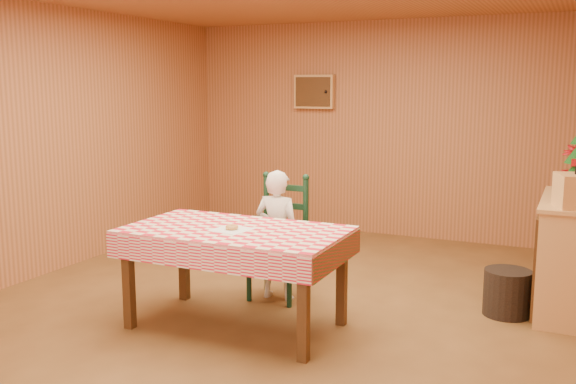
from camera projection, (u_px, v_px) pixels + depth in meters
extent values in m
plane|color=brown|center=(278.00, 308.00, 5.33)|extent=(6.00, 6.00, 0.00)
cube|color=#B16D40|center=(384.00, 129.00, 7.80)|extent=(5.00, 0.10, 2.60)
cube|color=#B16D40|center=(43.00, 141.00, 6.14)|extent=(0.10, 6.00, 2.60)
cube|color=tan|center=(314.00, 92.00, 8.04)|extent=(0.52, 0.08, 0.42)
cube|color=#4F2F15|center=(313.00, 92.00, 8.00)|extent=(0.46, 0.02, 0.36)
sphere|color=black|center=(326.00, 92.00, 7.92)|extent=(0.04, 0.04, 0.04)
cube|color=#4F2F15|center=(235.00, 235.00, 4.81)|extent=(1.60, 0.90, 0.06)
cube|color=#4F2F15|center=(129.00, 284.00, 4.84)|extent=(0.07, 0.07, 0.69)
cube|color=#4F2F15|center=(304.00, 312.00, 4.25)|extent=(0.07, 0.07, 0.69)
cube|color=#4F2F15|center=(184.00, 260.00, 5.50)|extent=(0.07, 0.07, 0.69)
cube|color=#4F2F15|center=(342.00, 282.00, 4.91)|extent=(0.07, 0.07, 0.69)
cube|color=red|center=(235.00, 230.00, 4.81)|extent=(1.64, 0.94, 0.02)
cube|color=red|center=(202.00, 258.00, 4.40)|extent=(1.64, 0.02, 0.18)
cube|color=red|center=(264.00, 230.00, 5.24)|extent=(1.64, 0.02, 0.18)
cube|color=#295527|center=(147.00, 232.00, 5.16)|extent=(0.02, 0.94, 0.18)
cube|color=#295527|center=(338.00, 255.00, 4.49)|extent=(0.02, 0.94, 0.18)
cube|color=black|center=(277.00, 250.00, 5.52)|extent=(0.44, 0.40, 0.04)
cylinder|color=black|center=(249.00, 278.00, 5.48)|extent=(0.04, 0.04, 0.41)
cylinder|color=black|center=(289.00, 283.00, 5.32)|extent=(0.04, 0.04, 0.41)
cylinder|color=black|center=(267.00, 268.00, 5.78)|extent=(0.04, 0.04, 0.41)
cylinder|color=black|center=(305.00, 273.00, 5.63)|extent=(0.04, 0.04, 0.41)
cylinder|color=black|center=(266.00, 208.00, 5.69)|extent=(0.05, 0.05, 0.60)
sphere|color=black|center=(266.00, 175.00, 5.64)|extent=(0.06, 0.06, 0.06)
cylinder|color=black|center=(306.00, 212.00, 5.54)|extent=(0.05, 0.05, 0.60)
sphere|color=black|center=(306.00, 177.00, 5.49)|extent=(0.06, 0.06, 0.06)
cube|color=black|center=(286.00, 223.00, 5.63)|extent=(0.38, 0.03, 0.05)
cube|color=black|center=(286.00, 206.00, 5.61)|extent=(0.38, 0.03, 0.05)
cube|color=black|center=(286.00, 188.00, 5.58)|extent=(0.38, 0.03, 0.05)
imported|color=white|center=(277.00, 235.00, 5.49)|extent=(0.41, 0.27, 1.12)
cube|color=white|center=(232.00, 230.00, 4.76)|extent=(0.30, 0.30, 0.00)
torus|color=#CC9249|center=(232.00, 227.00, 4.76)|extent=(0.12, 0.12, 0.03)
cube|color=tan|center=(573.00, 257.00, 5.22)|extent=(0.50, 1.20, 0.90)
cube|color=#4F2F15|center=(539.00, 253.00, 5.33)|extent=(0.02, 1.20, 0.80)
sphere|color=maroon|center=(572.00, 158.00, 5.39)|extent=(0.04, 0.04, 0.04)
imported|color=maroon|center=(574.00, 167.00, 5.62)|extent=(0.23, 0.23, 0.39)
cylinder|color=black|center=(507.00, 293.00, 5.15)|extent=(0.46, 0.46, 0.37)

